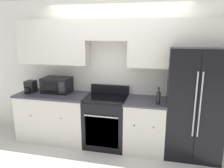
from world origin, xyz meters
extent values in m
plane|color=beige|center=(0.00, 0.00, 0.00)|extent=(12.00, 12.00, 0.00)
cube|color=silver|center=(0.00, 0.66, 1.30)|extent=(8.00, 0.06, 2.60)
cube|color=beige|center=(-1.13, 0.46, 1.84)|extent=(1.32, 0.33, 0.79)
cube|color=beige|center=(-0.11, 0.46, 2.06)|extent=(0.73, 0.33, 0.36)
cube|color=beige|center=(1.02, 0.46, 1.84)|extent=(1.54, 0.33, 0.79)
cube|color=beige|center=(-1.13, 0.31, 0.43)|extent=(1.32, 0.62, 0.87)
cube|color=#383842|center=(-1.13, 0.31, 0.88)|extent=(1.34, 0.64, 0.03)
sphere|color=black|center=(-1.43, 0.00, 0.56)|extent=(0.03, 0.03, 0.03)
sphere|color=black|center=(-0.83, 0.00, 0.56)|extent=(0.03, 0.03, 0.03)
cube|color=beige|center=(0.59, 0.31, 0.43)|extent=(0.67, 0.62, 0.87)
cube|color=#383842|center=(0.59, 0.31, 0.88)|extent=(0.70, 0.64, 0.03)
sphere|color=black|center=(0.44, 0.00, 0.56)|extent=(0.03, 0.03, 0.03)
sphere|color=black|center=(0.74, 0.00, 0.56)|extent=(0.03, 0.03, 0.03)
cube|color=black|center=(-0.11, 0.31, 0.43)|extent=(0.73, 0.62, 0.86)
cube|color=black|center=(-0.11, 0.01, 0.39)|extent=(0.58, 0.01, 0.55)
cube|color=black|center=(-0.11, 0.31, 0.88)|extent=(0.73, 0.62, 0.04)
cube|color=black|center=(-0.11, 0.59, 0.98)|extent=(0.73, 0.04, 0.16)
cylinder|color=silver|center=(-0.11, -0.02, 0.67)|extent=(0.58, 0.02, 0.02)
cube|color=black|center=(1.36, 0.38, 0.90)|extent=(0.86, 0.76, 1.80)
cube|color=black|center=(1.36, 0.00, 0.90)|extent=(0.01, 0.01, 1.65)
cylinder|color=#B7B7BC|center=(1.32, -0.02, 0.99)|extent=(0.02, 0.02, 0.99)
cylinder|color=#B7B7BC|center=(1.39, -0.02, 0.99)|extent=(0.02, 0.02, 0.99)
cube|color=black|center=(-1.10, 0.42, 1.04)|extent=(0.52, 0.35, 0.29)
cube|color=black|center=(-1.15, 0.25, 1.04)|extent=(0.29, 0.01, 0.19)
cube|color=#262628|center=(-0.92, 0.25, 1.04)|extent=(0.11, 0.01, 0.20)
cylinder|color=black|center=(0.79, 0.17, 1.00)|extent=(0.06, 0.06, 0.20)
cylinder|color=black|center=(0.79, 0.17, 1.13)|extent=(0.03, 0.03, 0.05)
cylinder|color=black|center=(0.79, 0.17, 1.16)|extent=(0.03, 0.03, 0.02)
cube|color=black|center=(-1.60, 0.33, 1.01)|extent=(0.17, 0.18, 0.22)
cylinder|color=black|center=(-1.60, 0.22, 0.96)|extent=(0.12, 0.12, 0.10)
camera|label=1|loc=(0.84, -3.23, 2.04)|focal=35.00mm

